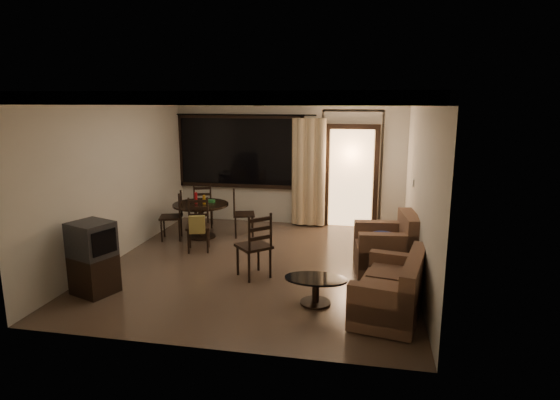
% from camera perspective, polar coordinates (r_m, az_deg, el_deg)
% --- Properties ---
extents(ground, '(5.50, 5.50, 0.00)m').
position_cam_1_polar(ground, '(7.93, -2.41, -7.84)').
color(ground, '#7F6651').
rests_on(ground, ground).
extents(room_shell, '(5.50, 6.70, 5.50)m').
position_cam_1_polar(room_shell, '(9.12, 3.74, 6.63)').
color(room_shell, beige).
rests_on(room_shell, ground).
extents(dining_table, '(1.10, 1.10, 0.91)m').
position_cam_1_polar(dining_table, '(9.41, -9.61, -1.29)').
color(dining_table, black).
rests_on(dining_table, ground).
extents(dining_chair_west, '(0.52, 0.52, 0.95)m').
position_cam_1_polar(dining_chair_west, '(9.45, -13.01, -3.02)').
color(dining_chair_west, black).
rests_on(dining_chair_west, ground).
extents(dining_chair_east, '(0.52, 0.52, 0.95)m').
position_cam_1_polar(dining_chair_east, '(9.45, -4.49, -2.73)').
color(dining_chair_east, black).
rests_on(dining_chair_east, ground).
extents(dining_chair_south, '(0.52, 0.56, 0.95)m').
position_cam_1_polar(dining_chair_south, '(8.64, -9.92, -4.16)').
color(dining_chair_south, black).
rests_on(dining_chair_south, ground).
extents(dining_chair_north, '(0.52, 0.52, 0.95)m').
position_cam_1_polar(dining_chair_north, '(10.23, -9.29, -1.69)').
color(dining_chair_north, black).
rests_on(dining_chair_north, ground).
extents(tv_cabinet, '(0.68, 0.65, 1.04)m').
position_cam_1_polar(tv_cabinet, '(7.16, -21.83, -6.56)').
color(tv_cabinet, black).
rests_on(tv_cabinet, ground).
extents(sofa, '(1.04, 1.57, 0.77)m').
position_cam_1_polar(sofa, '(6.27, 13.67, -10.74)').
color(sofa, '#4F2A25').
rests_on(sofa, ground).
extents(armchair, '(1.04, 1.04, 0.94)m').
position_cam_1_polar(armchair, '(7.68, 13.17, -5.78)').
color(armchair, '#4F2A25').
rests_on(armchair, ground).
extents(coffee_table, '(0.85, 0.51, 0.37)m').
position_cam_1_polar(coffee_table, '(6.42, 4.37, -10.47)').
color(coffee_table, black).
rests_on(coffee_table, ground).
extents(side_chair, '(0.65, 0.65, 1.04)m').
position_cam_1_polar(side_chair, '(7.31, -3.15, -7.04)').
color(side_chair, black).
rests_on(side_chair, ground).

